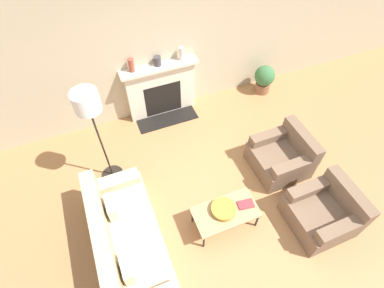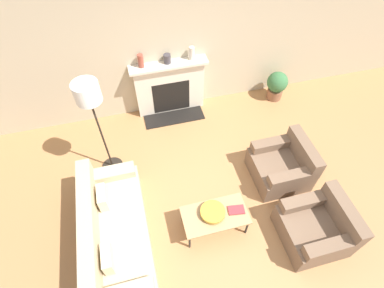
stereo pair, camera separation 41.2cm
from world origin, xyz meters
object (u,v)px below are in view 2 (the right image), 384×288
at_px(armchair_near, 317,228).
at_px(bowl, 213,212).
at_px(mantel_vase_center_right, 192,53).
at_px(fireplace, 170,88).
at_px(book, 236,210).
at_px(floor_lamp, 90,102).
at_px(armchair_far, 283,166).
at_px(coffee_table, 215,216).
at_px(mantel_vase_left, 141,61).
at_px(potted_plant, 277,85).
at_px(couch, 114,233).
at_px(mantel_vase_center_left, 167,59).

relative_size(armchair_near, bowl, 2.41).
bearing_deg(mantel_vase_center_right, fireplace, -178.12).
distance_m(bowl, book, 0.35).
height_order(bowl, floor_lamp, floor_lamp).
xyz_separation_m(armchair_far, bowl, (-1.41, -0.58, 0.16)).
distance_m(armchair_far, floor_lamp, 3.19).
height_order(fireplace, coffee_table, fireplace).
xyz_separation_m(fireplace, bowl, (0.05, -2.68, -0.11)).
bearing_deg(floor_lamp, mantel_vase_center_right, 34.10).
relative_size(armchair_far, book, 3.44).
bearing_deg(armchair_far, fireplace, -145.23).
distance_m(mantel_vase_left, potted_plant, 2.85).
height_order(couch, armchair_far, couch).
height_order(couch, floor_lamp, floor_lamp).
bearing_deg(fireplace, bowl, -88.99).
relative_size(armchair_near, book, 3.44).
relative_size(fireplace, coffee_table, 1.52).
bearing_deg(potted_plant, armchair_near, -104.03).
distance_m(couch, potted_plant, 4.29).
relative_size(armchair_far, mantel_vase_center_left, 5.19).
bearing_deg(couch, bowl, -94.63).
bearing_deg(armchair_near, couch, -103.03).
relative_size(fireplace, couch, 0.73).
height_order(armchair_near, book, armchair_near).
height_order(armchair_far, book, armchair_far).
bearing_deg(bowl, mantel_vase_center_left, 91.22).
xyz_separation_m(fireplace, mantel_vase_center_left, (-0.01, 0.01, 0.66)).
bearing_deg(book, mantel_vase_left, 115.98).
distance_m(couch, mantel_vase_left, 2.89).
bearing_deg(coffee_table, bowl, 136.64).
xyz_separation_m(book, mantel_vase_left, (-0.88, 2.74, 0.85)).
bearing_deg(mantel_vase_left, mantel_vase_center_right, 0.00).
bearing_deg(coffee_table, armchair_near, -20.34).
xyz_separation_m(mantel_vase_left, potted_plant, (2.69, -0.23, -0.90)).
height_order(armchair_far, mantel_vase_center_right, mantel_vase_center_right).
distance_m(bowl, floor_lamp, 2.31).
bearing_deg(mantel_vase_center_right, mantel_vase_center_left, 180.00).
height_order(armchair_far, mantel_vase_center_left, mantel_vase_center_left).
bearing_deg(mantel_vase_center_left, floor_lamp, -137.66).
relative_size(mantel_vase_left, mantel_vase_center_left, 1.47).
relative_size(coffee_table, potted_plant, 1.51).
relative_size(mantel_vase_left, mantel_vase_center_right, 1.00).
relative_size(couch, mantel_vase_center_right, 8.08).
bearing_deg(armchair_near, floor_lamp, -126.33).
bearing_deg(mantel_vase_center_right, potted_plant, -7.47).
xyz_separation_m(mantel_vase_left, mantel_vase_center_right, (0.92, 0.00, 0.00)).
bearing_deg(bowl, couch, 175.37).
relative_size(armchair_far, potted_plant, 1.39).
relative_size(armchair_near, mantel_vase_center_right, 3.52).
distance_m(book, floor_lamp, 2.57).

